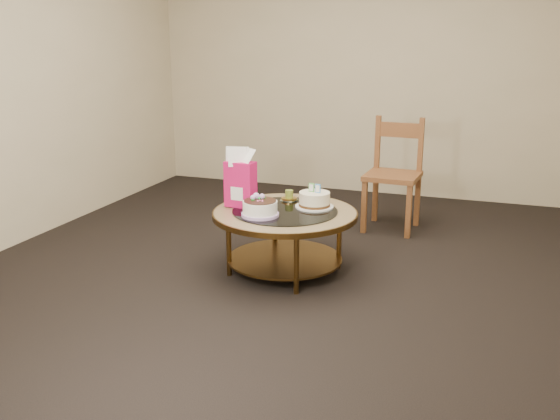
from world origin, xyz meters
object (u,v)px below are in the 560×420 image
(coffee_table, at_px, (285,221))
(decorated_cake, at_px, (260,209))
(cream_cake, at_px, (314,200))
(gift_bag, at_px, (240,178))
(dining_chair, at_px, (394,174))

(coffee_table, distance_m, decorated_cake, 0.25)
(decorated_cake, relative_size, cream_cake, 0.94)
(decorated_cake, bearing_deg, cream_cake, 48.76)
(decorated_cake, height_order, gift_bag, gift_bag)
(coffee_table, xyz_separation_m, dining_chair, (0.54, 1.30, 0.11))
(coffee_table, height_order, cream_cake, cream_cake)
(cream_cake, xyz_separation_m, dining_chair, (0.37, 1.16, -0.03))
(coffee_table, xyz_separation_m, cream_cake, (0.17, 0.15, 0.13))
(coffee_table, relative_size, dining_chair, 1.06)
(gift_bag, bearing_deg, decorated_cake, -34.35)
(coffee_table, height_order, dining_chair, dining_chair)
(coffee_table, height_order, gift_bag, gift_bag)
(cream_cake, relative_size, gift_bag, 0.65)
(decorated_cake, distance_m, dining_chair, 1.62)
(decorated_cake, xyz_separation_m, dining_chair, (0.66, 1.48, -0.02))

